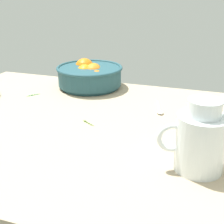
% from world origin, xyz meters
% --- Properties ---
extents(ground_plane, '(1.49, 0.90, 0.03)m').
position_xyz_m(ground_plane, '(0.00, 0.00, -0.01)').
color(ground_plane, tan).
extents(fruit_bowl, '(0.28, 0.28, 0.11)m').
position_xyz_m(fruit_bowl, '(-0.24, 0.35, 0.05)').
color(fruit_bowl, '#234C56').
rests_on(fruit_bowl, ground_plane).
extents(juice_pitcher, '(0.16, 0.12, 0.18)m').
position_xyz_m(juice_pitcher, '(0.25, -0.16, 0.07)').
color(juice_pitcher, white).
rests_on(juice_pitcher, ground_plane).
extents(spoon, '(0.05, 0.14, 0.01)m').
position_xyz_m(spoon, '(0.10, 0.18, 0.00)').
color(spoon, silver).
rests_on(spoon, ground_plane).
extents(herb_sprig_0, '(0.04, 0.05, 0.01)m').
position_xyz_m(herb_sprig_0, '(-0.41, 0.18, 0.00)').
color(herb_sprig_0, '#3B8246').
rests_on(herb_sprig_0, ground_plane).
extents(herb_sprig_1, '(0.05, 0.03, 0.01)m').
position_xyz_m(herb_sprig_1, '(-0.10, -0.00, 0.00)').
color(herb_sprig_1, '#506E30').
rests_on(herb_sprig_1, ground_plane).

